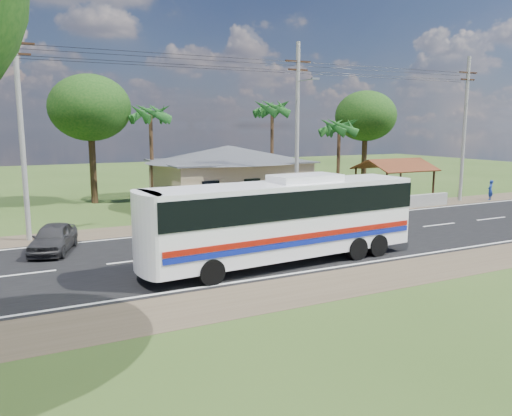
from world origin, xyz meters
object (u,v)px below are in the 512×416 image
(waiting_shed, at_px, (395,166))
(motorcycle, at_px, (367,205))
(coach_bus, at_px, (285,214))
(small_car, at_px, (53,238))
(person, at_px, (490,190))

(waiting_shed, distance_m, motorcycle, 5.66)
(waiting_shed, height_order, coach_bus, coach_bus)
(coach_bus, relative_size, small_car, 3.11)
(waiting_shed, relative_size, coach_bus, 0.42)
(small_car, bearing_deg, motorcycle, 26.65)
(person, bearing_deg, motorcycle, -25.73)
(person, bearing_deg, waiting_shed, -44.61)
(motorcycle, distance_m, small_car, 20.70)
(waiting_shed, height_order, small_car, waiting_shed)
(coach_bus, distance_m, person, 25.35)
(person, bearing_deg, coach_bus, -3.54)
(coach_bus, relative_size, person, 7.73)
(coach_bus, bearing_deg, small_car, 139.80)
(coach_bus, xyz_separation_m, person, (23.73, 8.83, -1.36))
(waiting_shed, bearing_deg, small_car, -168.30)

